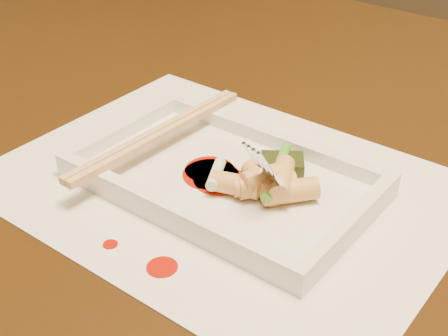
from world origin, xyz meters
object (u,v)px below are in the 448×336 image
Objects in this scene: table at (356,256)px; placemat at (224,186)px; chopstick_a at (155,133)px; fork at (309,119)px; plate_base at (224,181)px.

table is 3.50× the size of placemat.
chopstick_a is 0.16m from fork.
plate_base is (-0.09, -0.10, 0.11)m from table.
placemat is at bearing 0.00° from chopstick_a.
plate_base is 1.86× the size of fork.
plate_base reaches higher than placemat.
table is 5.38× the size of plate_base.
chopstick_a is at bearing 180.00° from placemat.
fork is at bearing 14.42° from plate_base.
plate_base is 1.20× the size of chopstick_a.
placemat is at bearing -165.58° from fork.
chopstick_a reaches higher than plate_base.
plate_base is (0.00, 0.00, 0.00)m from placemat.
fork is (-0.02, -0.08, 0.18)m from table.
table is at bearing 47.24° from placemat.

